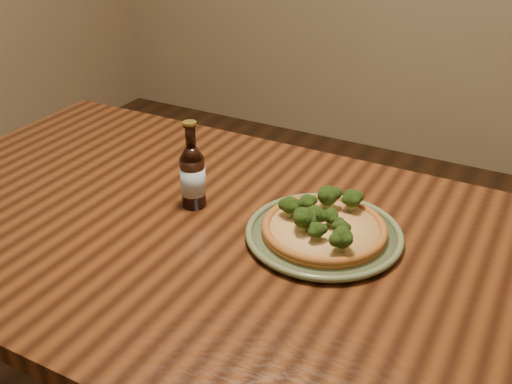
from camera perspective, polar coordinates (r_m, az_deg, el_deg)
The scene contains 4 objects.
table at distance 1.28m, azimuth -2.49°, elevation -7.40°, with size 1.60×0.90×0.75m.
plate at distance 1.21m, azimuth 6.48°, elevation -4.01°, with size 0.32×0.32×0.02m.
pizza at distance 1.20m, azimuth 6.48°, elevation -3.22°, with size 0.25×0.25×0.07m.
beer_bottle at distance 1.29m, azimuth -6.05°, elevation 1.56°, with size 0.05×0.05×0.20m.
Camera 1 is at (0.54, -0.78, 1.42)m, focal length 42.00 mm.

